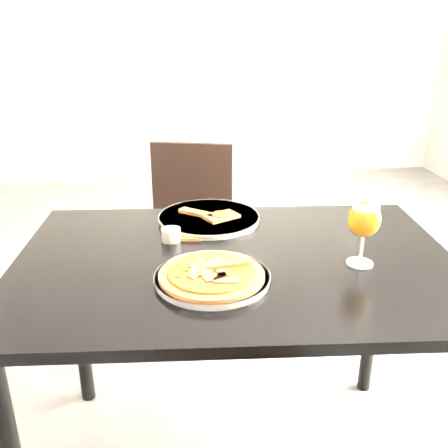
{
  "coord_description": "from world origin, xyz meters",
  "views": [
    {
      "loc": [
        -0.12,
        -1.51,
        1.35
      ],
      "look_at": [
        0.05,
        -0.25,
        0.83
      ],
      "focal_mm": 40.0,
      "sensor_mm": 36.0,
      "label": 1
    }
  ],
  "objects": [
    {
      "name": "sauce_cup",
      "position": [
        -0.09,
        -0.16,
        0.77
      ],
      "size": [
        0.06,
        0.06,
        0.04
      ],
      "color": "silver",
      "rests_on": "dining_table"
    },
    {
      "name": "beer_glass",
      "position": [
        0.4,
        -0.38,
        0.88
      ],
      "size": [
        0.08,
        0.08,
        0.18
      ],
      "color": "silver",
      "rests_on": "dining_table"
    },
    {
      "name": "ground",
      "position": [
        0.0,
        0.0,
        0.0
      ],
      "size": [
        6.0,
        6.0,
        0.0
      ],
      "primitive_type": "plane",
      "color": "#4F4F52",
      "rests_on": "ground"
    },
    {
      "name": "crust_scraps",
      "position": [
        0.05,
        -0.03,
        0.77
      ],
      "size": [
        0.19,
        0.15,
        0.01
      ],
      "rotation": [
        0.0,
        0.0,
        -0.22
      ],
      "color": "brown",
      "rests_on": "plate_second"
    },
    {
      "name": "plate_main",
      "position": [
        -0.0,
        -0.42,
        0.76
      ],
      "size": [
        0.33,
        0.33,
        0.02
      ],
      "primitive_type": "cylinder",
      "rotation": [
        0.0,
        0.0,
        0.15
      ],
      "color": "silver",
      "rests_on": "dining_table"
    },
    {
      "name": "loose_crust",
      "position": [
        -0.05,
        -0.16,
        0.75
      ],
      "size": [
        0.1,
        0.04,
        0.01
      ],
      "primitive_type": "cube",
      "rotation": [
        0.0,
        0.0,
        -0.17
      ],
      "color": "brown",
      "rests_on": "dining_table"
    },
    {
      "name": "dining_table",
      "position": [
        0.08,
        -0.3,
        0.66
      ],
      "size": [
        1.26,
        0.9,
        0.75
      ],
      "rotation": [
        0.0,
        0.0,
        -0.09
      ],
      "color": "black",
      "rests_on": "ground"
    },
    {
      "name": "chair_far",
      "position": [
        0.0,
        0.57,
        0.47
      ],
      "size": [
        0.47,
        0.47,
        0.85
      ],
      "rotation": [
        0.0,
        0.0,
        -0.24
      ],
      "color": "black",
      "rests_on": "ground"
    },
    {
      "name": "plate_second",
      "position": [
        0.03,
        -0.02,
        0.76
      ],
      "size": [
        0.33,
        0.33,
        0.02
      ],
      "primitive_type": "cylinder",
      "rotation": [
        0.0,
        0.0,
        -0.02
      ],
      "color": "silver",
      "rests_on": "dining_table"
    },
    {
      "name": "pizza",
      "position": [
        -0.0,
        -0.43,
        0.77
      ],
      "size": [
        0.26,
        0.26,
        0.03
      ],
      "rotation": [
        0.0,
        0.0,
        -0.19
      ],
      "color": "brown",
      "rests_on": "plate_main"
    }
  ]
}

